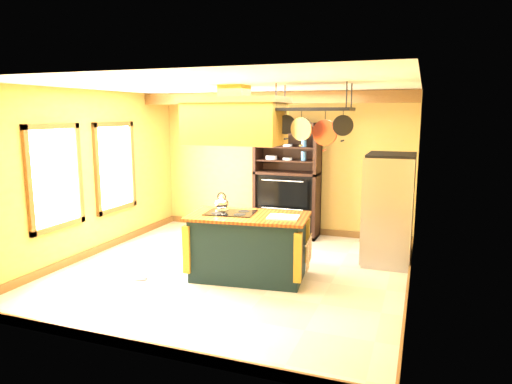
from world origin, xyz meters
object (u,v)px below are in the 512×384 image
Objects in this scene: kitchen_island at (248,246)px; pot_rack at (314,116)px; range_hood at (235,119)px; hutch at (288,192)px; refrigerator at (388,212)px.

pot_rack is (0.91, 0.00, 1.81)m from kitchen_island.
range_hood is 0.65× the size of hutch.
pot_rack is 3.02m from hutch.
pot_rack is at bearing -122.83° from refrigerator.
refrigerator is (1.99, 1.38, -1.43)m from range_hood.
range_hood is 2.81m from hutch.
pot_rack is 2.20m from refrigerator.
range_hood reaches higher than hutch.
hutch is at bearing 88.66° from range_hood.
refrigerator is at bearing 30.89° from kitchen_island.
hutch reaches higher than refrigerator.
pot_rack reaches higher than refrigerator.
kitchen_island is 1.78m from range_hood.
kitchen_island is 1.05× the size of refrigerator.
range_hood and pot_rack have the same top height.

